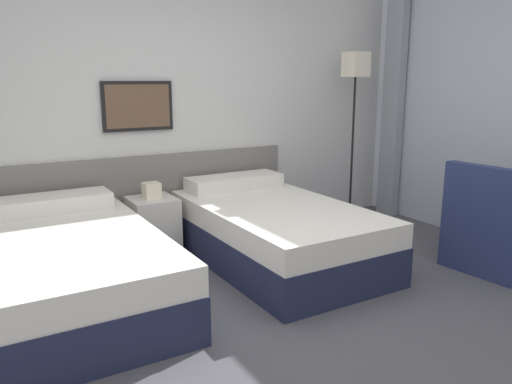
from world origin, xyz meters
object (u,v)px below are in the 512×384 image
at_px(nightstand, 153,225).
at_px(bed_near_window, 275,232).
at_px(bed_near_door, 72,268).
at_px(armchair, 502,235).
at_px(floor_lamp, 355,83).

bearing_deg(nightstand, bed_near_window, -40.88).
distance_m(bed_near_door, nightstand, 1.10).
bearing_deg(bed_near_window, nightstand, 139.12).
xyz_separation_m(nightstand, armchair, (2.34, -1.82, 0.02)).
xyz_separation_m(bed_near_window, nightstand, (-0.83, 0.72, 0.00)).
distance_m(bed_near_door, floor_lamp, 3.36).
xyz_separation_m(bed_near_window, floor_lamp, (1.39, 0.63, 1.24)).
xyz_separation_m(bed_near_door, bed_near_window, (1.66, 0.00, 0.00)).
distance_m(nightstand, floor_lamp, 2.55).
relative_size(bed_near_door, bed_near_window, 1.00).
bearing_deg(floor_lamp, bed_near_door, -168.33).
distance_m(bed_near_door, bed_near_window, 1.66).
height_order(bed_near_door, floor_lamp, floor_lamp).
bearing_deg(bed_near_door, bed_near_window, 0.00).
height_order(bed_near_door, bed_near_window, same).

